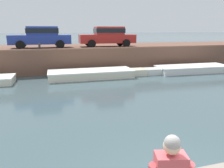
{
  "coord_description": "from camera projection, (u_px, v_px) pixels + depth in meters",
  "views": [
    {
      "loc": [
        -2.34,
        -2.53,
        3.03
      ],
      "look_at": [
        -0.37,
        4.43,
        1.22
      ],
      "focal_mm": 35.0,
      "sensor_mm": 36.0,
      "label": 1
    }
  ],
  "objects": [
    {
      "name": "far_wall_coping",
      "position": [
        85.0,
        48.0,
        15.22
      ],
      "size": [
        60.0,
        0.24,
        0.08
      ],
      "primitive_type": "cube",
      "color": "brown",
      "rests_on": "far_quay_wall"
    },
    {
      "name": "boat_moored_east_white",
      "position": [
        189.0,
        69.0,
        15.83
      ],
      "size": [
        6.42,
        2.07,
        0.49
      ],
      "color": "white",
      "rests_on": "ground"
    },
    {
      "name": "mooring_bollard_mid",
      "position": [
        40.0,
        46.0,
        14.5
      ],
      "size": [
        0.15,
        0.15,
        0.45
      ],
      "color": "#2D2B28",
      "rests_on": "far_quay_wall"
    },
    {
      "name": "far_quay_wall",
      "position": [
        80.0,
        56.0,
        18.12
      ],
      "size": [
        60.0,
        6.0,
        1.7
      ],
      "primitive_type": "cube",
      "color": "brown",
      "rests_on": "ground"
    },
    {
      "name": "car_left_inner_blue",
      "position": [
        41.0,
        36.0,
        15.84
      ],
      "size": [
        4.3,
        2.07,
        1.54
      ],
      "color": "#233893",
      "rests_on": "far_quay_wall"
    },
    {
      "name": "ground_plane",
      "position": [
        108.0,
        100.0,
        9.62
      ],
      "size": [
        400.0,
        400.0,
        0.0
      ],
      "primitive_type": "plane",
      "color": "#3D5156"
    },
    {
      "name": "boat_moored_central_cream",
      "position": [
        95.0,
        74.0,
        14.1
      ],
      "size": [
        6.42,
        1.98,
        0.51
      ],
      "color": "silver",
      "rests_on": "ground"
    },
    {
      "name": "car_centre_red",
      "position": [
        108.0,
        36.0,
        17.15
      ],
      "size": [
        4.37,
        2.08,
        1.54
      ],
      "color": "#B2231E",
      "rests_on": "far_quay_wall"
    }
  ]
}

